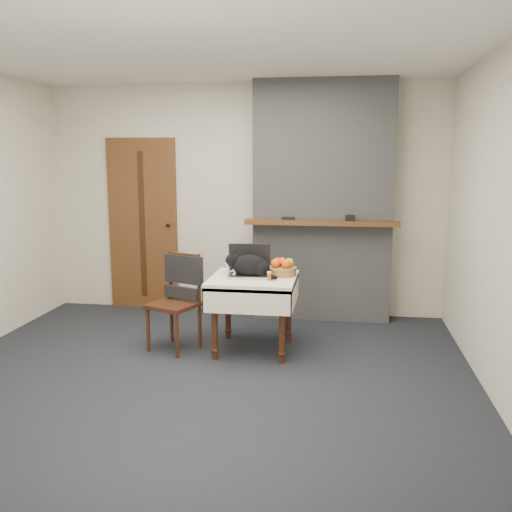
{
  "coord_description": "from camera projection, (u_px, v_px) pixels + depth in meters",
  "views": [
    {
      "loc": [
        1.12,
        -4.41,
        1.8
      ],
      "look_at": [
        0.36,
        0.6,
        0.9
      ],
      "focal_mm": 40.0,
      "sensor_mm": 36.0,
      "label": 1
    }
  ],
  "objects": [
    {
      "name": "chair",
      "position": [
        179.0,
        288.0,
        5.35
      ],
      "size": [
        0.53,
        0.52,
        0.9
      ],
      "rotation": [
        0.0,
        0.0,
        -0.39
      ],
      "color": "#38180F",
      "rests_on": "ground"
    },
    {
      "name": "cat",
      "position": [
        251.0,
        266.0,
        5.2
      ],
      "size": [
        0.49,
        0.21,
        0.24
      ],
      "rotation": [
        0.0,
        0.0,
        0.02
      ],
      "color": "black",
      "rests_on": "side_table"
    },
    {
      "name": "cream_jar",
      "position": [
        226.0,
        274.0,
        5.21
      ],
      "size": [
        0.06,
        0.06,
        0.07
      ],
      "primitive_type": "cylinder",
      "color": "white",
      "rests_on": "side_table"
    },
    {
      "name": "fruit_basket",
      "position": [
        282.0,
        269.0,
        5.29
      ],
      "size": [
        0.28,
        0.28,
        0.16
      ],
      "color": "#AE7B46",
      "rests_on": "side_table"
    },
    {
      "name": "laptop",
      "position": [
        249.0,
        268.0,
        5.28
      ],
      "size": [
        0.43,
        0.38,
        0.29
      ],
      "rotation": [
        0.0,
        0.0,
        0.12
      ],
      "color": "#B7B7BC",
      "rests_on": "side_table"
    },
    {
      "name": "desk_clutter",
      "position": [
        278.0,
        277.0,
        5.23
      ],
      "size": [
        0.14,
        0.07,
        0.01
      ],
      "primitive_type": "cube",
      "rotation": [
        0.0,
        0.0,
        0.42
      ],
      "color": "black",
      "rests_on": "side_table"
    },
    {
      "name": "door",
      "position": [
        143.0,
        224.0,
        6.7
      ],
      "size": [
        0.82,
        0.1,
        2.0
      ],
      "color": "brown",
      "rests_on": "ground"
    },
    {
      "name": "ground",
      "position": [
        203.0,
        373.0,
        4.77
      ],
      "size": [
        4.5,
        4.5,
        0.0
      ],
      "primitive_type": "plane",
      "color": "black",
      "rests_on": "ground"
    },
    {
      "name": "side_table",
      "position": [
        253.0,
        289.0,
        5.25
      ],
      "size": [
        0.78,
        0.78,
        0.7
      ],
      "color": "#38180F",
      "rests_on": "ground"
    },
    {
      "name": "room_shell",
      "position": [
        213.0,
        160.0,
        4.92
      ],
      "size": [
        4.52,
        4.01,
        2.61
      ],
      "color": "beige",
      "rests_on": "ground"
    },
    {
      "name": "chimney",
      "position": [
        322.0,
        202.0,
        6.21
      ],
      "size": [
        1.62,
        0.48,
        2.6
      ],
      "color": "gray",
      "rests_on": "ground"
    },
    {
      "name": "pill_bottle",
      "position": [
        269.0,
        276.0,
        5.07
      ],
      "size": [
        0.04,
        0.04,
        0.08
      ],
      "color": "#A54D14",
      "rests_on": "side_table"
    }
  ]
}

